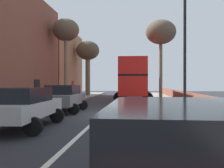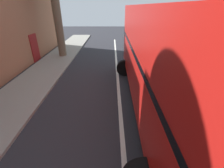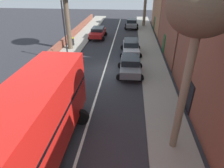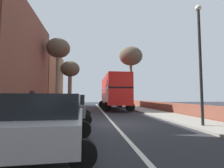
{
  "view_description": "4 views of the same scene",
  "coord_description": "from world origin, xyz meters",
  "px_view_note": "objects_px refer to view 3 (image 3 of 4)",
  "views": [
    {
      "loc": [
        1.94,
        -14.24,
        1.8
      ],
      "look_at": [
        -0.13,
        6.88,
        1.72
      ],
      "focal_mm": 39.5,
      "sensor_mm": 36.0,
      "label": 1
    },
    {
      "loc": [
        -0.35,
        5.81,
        4.02
      ],
      "look_at": [
        -0.35,
        10.36,
        1.71
      ],
      "focal_mm": 24.75,
      "sensor_mm": 36.0,
      "label": 2
    },
    {
      "loc": [
        -2.39,
        16.95,
        7.93
      ],
      "look_at": [
        -1.39,
        6.65,
        2.17
      ],
      "focal_mm": 30.42,
      "sensor_mm": 36.0,
      "label": 3
    },
    {
      "loc": [
        -1.38,
        -10.05,
        1.55
      ],
      "look_at": [
        0.61,
        5.16,
        2.72
      ],
      "focal_mm": 27.39,
      "sensor_mm": 36.0,
      "label": 4
    }
  ],
  "objects_px": {
    "parked_car_red_right_1": "(98,32)",
    "lamppost_right": "(64,26)",
    "litter_bin_right": "(72,41)",
    "parked_car_grey_left_0": "(130,65)",
    "double_decker_bus": "(26,134)",
    "parked_car_grey_left_3": "(132,23)",
    "street_tree_left_2": "(201,13)",
    "parked_car_silver_left_4": "(131,46)"
  },
  "relations": [
    {
      "from": "parked_car_red_right_1",
      "to": "lamppost_right",
      "type": "xyz_separation_m",
      "value": [
        1.8,
        9.34,
        2.89
      ]
    },
    {
      "from": "parked_car_red_right_1",
      "to": "litter_bin_right",
      "type": "distance_m",
      "value": 4.99
    },
    {
      "from": "parked_car_grey_left_0",
      "to": "parked_car_red_right_1",
      "type": "height_order",
      "value": "parked_car_grey_left_0"
    },
    {
      "from": "double_decker_bus",
      "to": "parked_car_grey_left_3",
      "type": "distance_m",
      "value": 30.15
    },
    {
      "from": "parked_car_red_right_1",
      "to": "street_tree_left_2",
      "type": "height_order",
      "value": "street_tree_left_2"
    },
    {
      "from": "parked_car_grey_left_3",
      "to": "lamppost_right",
      "type": "height_order",
      "value": "lamppost_right"
    },
    {
      "from": "parked_car_silver_left_4",
      "to": "street_tree_left_2",
      "type": "height_order",
      "value": "street_tree_left_2"
    },
    {
      "from": "parked_car_grey_left_0",
      "to": "parked_car_grey_left_3",
      "type": "relative_size",
      "value": 1.02
    },
    {
      "from": "street_tree_left_2",
      "to": "parked_car_silver_left_4",
      "type": "bearing_deg",
      "value": -80.32
    },
    {
      "from": "parked_car_grey_left_0",
      "to": "lamppost_right",
      "type": "bearing_deg",
      "value": -21.2
    },
    {
      "from": "parked_car_silver_left_4",
      "to": "lamppost_right",
      "type": "xyz_separation_m",
      "value": [
        6.8,
        2.92,
        2.88
      ]
    },
    {
      "from": "parked_car_grey_left_0",
      "to": "parked_car_red_right_1",
      "type": "distance_m",
      "value": 12.97
    },
    {
      "from": "street_tree_left_2",
      "to": "parked_car_red_right_1",
      "type": "bearing_deg",
      "value": -70.23
    },
    {
      "from": "lamppost_right",
      "to": "parked_car_grey_left_3",
      "type": "bearing_deg",
      "value": -112.63
    },
    {
      "from": "parked_car_red_right_1",
      "to": "parked_car_grey_left_3",
      "type": "height_order",
      "value": "parked_car_grey_left_3"
    },
    {
      "from": "street_tree_left_2",
      "to": "lamppost_right",
      "type": "height_order",
      "value": "street_tree_left_2"
    },
    {
      "from": "parked_car_silver_left_4",
      "to": "litter_bin_right",
      "type": "bearing_deg",
      "value": -16.4
    },
    {
      "from": "parked_car_grey_left_3",
      "to": "street_tree_left_2",
      "type": "height_order",
      "value": "street_tree_left_2"
    },
    {
      "from": "parked_car_red_right_1",
      "to": "parked_car_grey_left_0",
      "type": "bearing_deg",
      "value": 112.66
    },
    {
      "from": "parked_car_grey_left_0",
      "to": "street_tree_left_2",
      "type": "height_order",
      "value": "street_tree_left_2"
    },
    {
      "from": "parked_car_red_right_1",
      "to": "street_tree_left_2",
      "type": "relative_size",
      "value": 0.56
    },
    {
      "from": "parked_car_grey_left_3",
      "to": "lamppost_right",
      "type": "distance_m",
      "value": 17.91
    },
    {
      "from": "parked_car_grey_left_0",
      "to": "street_tree_left_2",
      "type": "bearing_deg",
      "value": 105.61
    },
    {
      "from": "parked_car_grey_left_3",
      "to": "parked_car_red_right_1",
      "type": "bearing_deg",
      "value": 54.39
    },
    {
      "from": "double_decker_bus",
      "to": "lamppost_right",
      "type": "bearing_deg",
      "value": -79.1
    },
    {
      "from": "lamppost_right",
      "to": "parked_car_red_right_1",
      "type": "bearing_deg",
      "value": -100.92
    },
    {
      "from": "double_decker_bus",
      "to": "litter_bin_right",
      "type": "height_order",
      "value": "double_decker_bus"
    },
    {
      "from": "parked_car_grey_left_0",
      "to": "parked_car_silver_left_4",
      "type": "height_order",
      "value": "parked_car_grey_left_0"
    },
    {
      "from": "parked_car_grey_left_0",
      "to": "lamppost_right",
      "type": "distance_m",
      "value": 7.83
    },
    {
      "from": "parked_car_silver_left_4",
      "to": "litter_bin_right",
      "type": "relative_size",
      "value": 4.57
    },
    {
      "from": "parked_car_grey_left_0",
      "to": "street_tree_left_2",
      "type": "relative_size",
      "value": 0.53
    },
    {
      "from": "parked_car_red_right_1",
      "to": "parked_car_grey_left_3",
      "type": "distance_m",
      "value": 8.59
    },
    {
      "from": "double_decker_bus",
      "to": "parked_car_silver_left_4",
      "type": "bearing_deg",
      "value": -104.33
    },
    {
      "from": "double_decker_bus",
      "to": "litter_bin_right",
      "type": "relative_size",
      "value": 10.16
    },
    {
      "from": "double_decker_bus",
      "to": "parked_car_grey_left_0",
      "type": "bearing_deg",
      "value": -111.13
    },
    {
      "from": "double_decker_bus",
      "to": "parked_car_silver_left_4",
      "type": "relative_size",
      "value": 2.22
    },
    {
      "from": "lamppost_right",
      "to": "double_decker_bus",
      "type": "bearing_deg",
      "value": 100.9
    },
    {
      "from": "parked_car_grey_left_0",
      "to": "lamppost_right",
      "type": "relative_size",
      "value": 0.67
    },
    {
      "from": "parked_car_red_right_1",
      "to": "litter_bin_right",
      "type": "xyz_separation_m",
      "value": [
        2.8,
        4.12,
        -0.28
      ]
    },
    {
      "from": "parked_car_red_right_1",
      "to": "parked_car_silver_left_4",
      "type": "relative_size",
      "value": 0.97
    },
    {
      "from": "parked_car_grey_left_3",
      "to": "parked_car_silver_left_4",
      "type": "bearing_deg",
      "value": 89.99
    },
    {
      "from": "litter_bin_right",
      "to": "parked_car_grey_left_3",
      "type": "bearing_deg",
      "value": -125.1
    }
  ]
}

